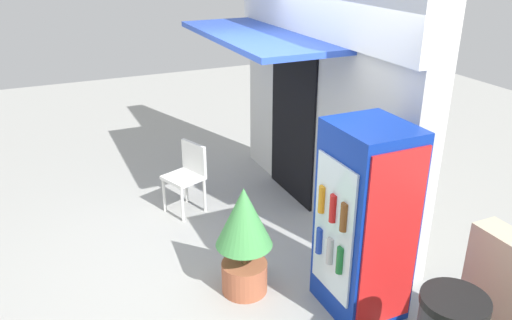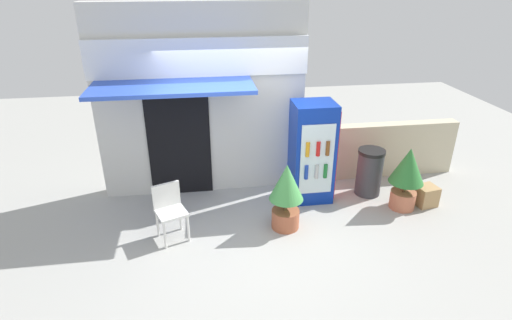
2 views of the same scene
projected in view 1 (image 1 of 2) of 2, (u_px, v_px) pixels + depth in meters
ground at (225, 255)px, 5.32m from camera, size 16.00×16.00×0.00m
storefront_building at (321, 75)px, 5.69m from camera, size 3.45×1.29×3.19m
drink_cooler at (365, 222)px, 4.26m from camera, size 0.70×0.65×1.71m
plastic_chair at (188, 172)px, 6.04m from camera, size 0.52×0.51×0.84m
potted_plant_near_shop at (244, 233)px, 4.55m from camera, size 0.52×0.52×1.06m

